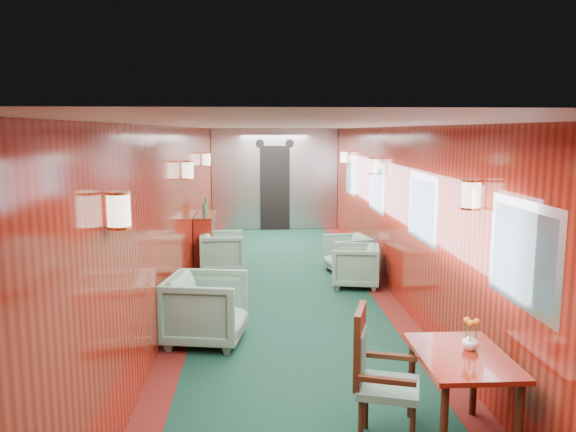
# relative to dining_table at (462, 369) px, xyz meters

# --- Properties ---
(room) EXTENTS (12.00, 12.10, 2.40)m
(room) POSITION_rel_dining_table_xyz_m (-1.07, 3.52, 1.05)
(room) COLOR #0D3123
(room) RESTS_ON ground
(bulkhead) EXTENTS (2.98, 0.17, 2.39)m
(bulkhead) POSITION_rel_dining_table_xyz_m (-1.07, 9.43, 0.60)
(bulkhead) COLOR #A6A7AD
(bulkhead) RESTS_ON ground
(windows_right) EXTENTS (0.02, 8.60, 0.80)m
(windows_right) POSITION_rel_dining_table_xyz_m (0.42, 3.77, 0.86)
(windows_right) COLOR #B3B6BB
(windows_right) RESTS_ON ground
(wall_sconces) EXTENTS (2.97, 7.97, 0.25)m
(wall_sconces) POSITION_rel_dining_table_xyz_m (-1.07, 4.09, 1.20)
(wall_sconces) COLOR beige
(wall_sconces) RESTS_ON ground
(dining_table) EXTENTS (0.66, 0.94, 0.70)m
(dining_table) POSITION_rel_dining_table_xyz_m (0.00, 0.00, 0.00)
(dining_table) COLOR maroon
(dining_table) RESTS_ON ground
(side_chair) EXTENTS (0.57, 0.59, 1.04)m
(side_chair) POSITION_rel_dining_table_xyz_m (-0.64, 0.05, -0.02)
(side_chair) COLOR #225145
(side_chair) RESTS_ON ground
(credenza) EXTENTS (0.32, 1.02, 1.19)m
(credenza) POSITION_rel_dining_table_xyz_m (-2.41, 5.82, -0.12)
(credenza) COLOR maroon
(credenza) RESTS_ON ground
(flower_vase) EXTENTS (0.16, 0.16, 0.13)m
(flower_vase) POSITION_rel_dining_table_xyz_m (0.09, 0.09, 0.18)
(flower_vase) COLOR white
(flower_vase) RESTS_ON dining_table
(armchair_left_near) EXTENTS (0.97, 0.95, 0.77)m
(armchair_left_near) POSITION_rel_dining_table_xyz_m (-2.08, 2.17, -0.20)
(armchair_left_near) COLOR #225145
(armchair_left_near) RESTS_ON ground
(armchair_left_far) EXTENTS (0.79, 0.77, 0.67)m
(armchair_left_far) POSITION_rel_dining_table_xyz_m (-2.09, 5.36, -0.25)
(armchair_left_far) COLOR #225145
(armchair_left_far) RESTS_ON ground
(armchair_right_near) EXTENTS (0.82, 0.80, 0.64)m
(armchair_right_near) POSITION_rel_dining_table_xyz_m (-0.03, 4.34, -0.27)
(armchair_right_near) COLOR #225145
(armchair_right_near) RESTS_ON ground
(armchair_right_far) EXTENTS (0.81, 0.80, 0.62)m
(armchair_right_far) POSITION_rel_dining_table_xyz_m (-0.01, 5.20, -0.28)
(armchair_right_far) COLOR #225145
(armchair_right_far) RESTS_ON ground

